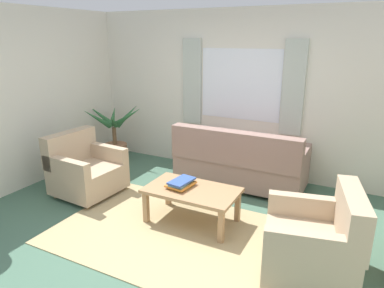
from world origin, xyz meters
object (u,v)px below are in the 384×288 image
at_px(armchair_right, 316,242).
at_px(potted_plant, 115,139).
at_px(couch, 239,163).
at_px(coffee_table, 192,193).
at_px(book_stack_on_table, 181,183).
at_px(armchair_left, 85,170).

distance_m(armchair_right, potted_plant, 4.07).
distance_m(couch, armchair_right, 2.09).
bearing_deg(coffee_table, potted_plant, 149.41).
bearing_deg(armchair_right, coffee_table, -114.99).
bearing_deg(book_stack_on_table, coffee_table, 2.81).
distance_m(couch, armchair_left, 2.24).
relative_size(armchair_left, coffee_table, 0.81).
xyz_separation_m(armchair_left, potted_plant, (-0.51, 1.29, 0.05)).
height_order(couch, coffee_table, couch).
distance_m(book_stack_on_table, potted_plant, 2.49).
height_order(armchair_left, book_stack_on_table, armchair_left).
bearing_deg(book_stack_on_table, couch, 77.76).
xyz_separation_m(book_stack_on_table, potted_plant, (-2.10, 1.33, -0.08)).
distance_m(armchair_left, armchair_right, 3.23).
height_order(coffee_table, book_stack_on_table, book_stack_on_table).
relative_size(armchair_left, armchair_right, 0.90).
distance_m(coffee_table, potted_plant, 2.61).
relative_size(couch, armchair_right, 1.92).
relative_size(armchair_right, book_stack_on_table, 2.73).
relative_size(armchair_left, potted_plant, 0.74).
bearing_deg(couch, book_stack_on_table, 77.76).
bearing_deg(potted_plant, book_stack_on_table, -32.39).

